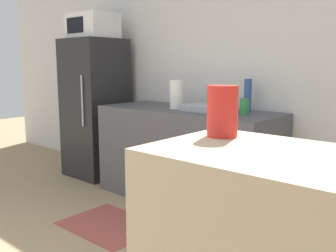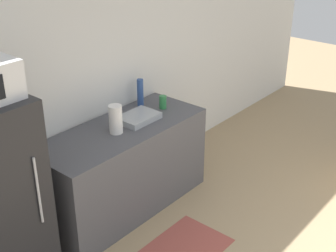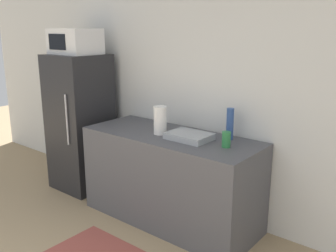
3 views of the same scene
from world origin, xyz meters
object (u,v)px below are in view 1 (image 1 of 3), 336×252
object	(u,v)px
bottle_tall	(248,95)
refrigerator	(95,108)
microwave	(93,26)
paper_towel_roll	(176,95)
jar	(222,111)
bottle_short	(245,107)

from	to	relation	value
bottle_tall	refrigerator	bearing A→B (deg)	-172.36
microwave	paper_towel_roll	world-z (taller)	microwave
microwave	bottle_tall	distance (m)	2.01
refrigerator	microwave	size ratio (longest dim) A/B	3.02
microwave	jar	world-z (taller)	microwave
refrigerator	paper_towel_roll	world-z (taller)	refrigerator
refrigerator	microwave	world-z (taller)	microwave
refrigerator	paper_towel_roll	xyz separation A→B (m)	(1.26, -0.01, 0.23)
microwave	paper_towel_roll	bearing A→B (deg)	-0.61
refrigerator	jar	world-z (taller)	refrigerator
bottle_tall	jar	xyz separation A→B (m)	(1.15, -2.22, 0.16)
bottle_tall	bottle_short	distance (m)	0.26
refrigerator	microwave	distance (m)	0.94
bottle_tall	bottle_short	xyz separation A→B (m)	(0.10, -0.23, -0.08)
refrigerator	microwave	xyz separation A→B (m)	(-0.00, -0.00, 0.94)
bottle_tall	paper_towel_roll	world-z (taller)	bottle_tall
bottle_short	jar	xyz separation A→B (m)	(1.05, -2.00, 0.24)
refrigerator	bottle_tall	xyz separation A→B (m)	(1.87, 0.25, 0.24)
bottle_short	jar	world-z (taller)	jar
refrigerator	jar	size ratio (longest dim) A/B	12.40
bottle_short	jar	size ratio (longest dim) A/B	1.07
refrigerator	bottle_short	size ratio (longest dim) A/B	11.59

